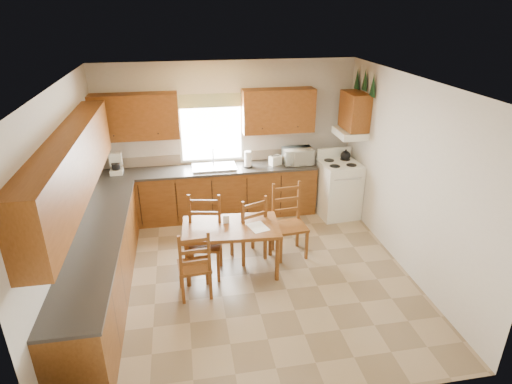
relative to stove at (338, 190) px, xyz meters
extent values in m
plane|color=#927B5A|center=(-1.88, -1.60, -0.49)|extent=(4.50, 4.50, 0.00)
plane|color=olive|center=(-1.88, -1.60, 2.21)|extent=(4.50, 4.50, 0.00)
plane|color=beige|center=(-4.13, -1.60, 0.86)|extent=(4.50, 4.50, 0.00)
plane|color=beige|center=(0.37, -1.60, 0.86)|extent=(4.50, 4.50, 0.00)
plane|color=beige|center=(-1.88, 0.65, 0.86)|extent=(4.50, 4.50, 0.00)
plane|color=beige|center=(-1.88, -3.85, 0.86)|extent=(4.50, 4.50, 0.00)
cube|color=brown|center=(-2.25, 0.35, -0.05)|extent=(3.75, 0.60, 0.88)
cube|color=brown|center=(-3.83, -1.75, -0.05)|extent=(0.60, 3.60, 0.88)
cube|color=#35322D|center=(-2.25, 0.35, 0.41)|extent=(3.75, 0.63, 0.04)
cube|color=#35322D|center=(-3.83, -1.75, 0.41)|extent=(0.63, 3.60, 0.04)
cube|color=gray|center=(-2.25, 0.64, 0.52)|extent=(3.75, 0.01, 0.18)
cube|color=brown|center=(-3.43, 0.48, 1.36)|extent=(1.41, 0.33, 0.75)
cube|color=brown|center=(-1.02, 0.48, 1.36)|extent=(1.25, 0.33, 0.75)
cube|color=brown|center=(-3.96, -1.75, 1.36)|extent=(0.33, 3.60, 0.75)
cube|color=brown|center=(0.20, 0.05, 1.41)|extent=(0.33, 0.62, 0.62)
cube|color=white|center=(0.15, 0.05, 1.03)|extent=(0.44, 0.62, 0.12)
cube|color=white|center=(-2.18, 0.62, 1.06)|extent=(1.13, 0.02, 1.18)
cube|color=white|center=(-2.18, 0.61, 1.06)|extent=(1.05, 0.01, 1.10)
cube|color=#4F7133|center=(-2.18, 0.59, 1.56)|extent=(1.19, 0.01, 0.24)
cube|color=silver|center=(-2.18, 0.35, 0.45)|extent=(0.75, 0.45, 0.04)
cone|color=#123318|center=(0.33, -0.27, 1.89)|extent=(0.22, 0.22, 0.36)
cone|color=#123318|center=(0.33, 0.05, 1.93)|extent=(0.22, 0.22, 0.36)
cone|color=#123318|center=(0.33, 0.37, 1.89)|extent=(0.22, 0.22, 0.36)
cube|color=white|center=(0.00, 0.00, 0.00)|extent=(0.72, 0.74, 0.98)
cube|color=white|center=(-3.82, 0.39, 0.61)|extent=(0.25, 0.29, 0.37)
cylinder|color=white|center=(-1.59, 0.30, 0.57)|extent=(0.16, 0.16, 0.29)
cube|color=white|center=(-1.09, 0.32, 0.51)|extent=(0.24, 0.20, 0.17)
imported|color=white|center=(-0.68, 0.31, 0.57)|extent=(0.49, 0.36, 0.29)
cube|color=brown|center=(-2.11, -1.44, -0.13)|extent=(1.39, 0.85, 0.72)
cube|color=brown|center=(-1.82, -1.14, 0.03)|extent=(0.56, 0.55, 1.04)
cube|color=brown|center=(-2.66, -1.91, 0.00)|extent=(0.45, 0.43, 0.99)
cube|color=brown|center=(-2.50, -1.46, 0.08)|extent=(0.56, 0.54, 1.14)
cube|color=brown|center=(-1.19, -1.18, 0.07)|extent=(0.51, 0.49, 1.12)
cube|color=white|center=(-1.74, -1.54, 0.23)|extent=(0.31, 0.36, 0.00)
cube|color=white|center=(-2.17, -1.34, 0.29)|extent=(0.09, 0.02, 0.12)
camera|label=1|loc=(-2.69, -6.67, 3.09)|focal=30.00mm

